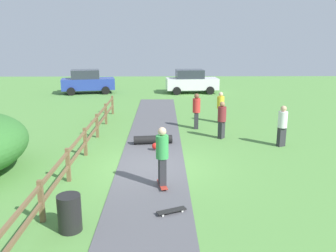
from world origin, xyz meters
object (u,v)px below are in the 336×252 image
at_px(bystander_red, 196,109).
at_px(bystander_maroon, 222,118).
at_px(trash_bin, 70,213).
at_px(skateboard_loose, 172,211).
at_px(parked_car_blue, 87,82).
at_px(skater_riding, 162,154).
at_px(bystander_white, 282,124).
at_px(skater_fallen, 153,140).
at_px(bystander_yellow, 221,106).
at_px(parked_car_white, 191,81).

distance_m(bystander_red, bystander_maroon, 2.05).
distance_m(trash_bin, skateboard_loose, 2.58).
bearing_deg(parked_car_blue, bystander_red, -56.32).
bearing_deg(skater_riding, bystander_maroon, 63.73).
bearing_deg(bystander_maroon, bystander_white, -27.93).
xyz_separation_m(skateboard_loose, parked_car_blue, (-6.37, 20.66, 0.87)).
xyz_separation_m(skater_fallen, parked_car_blue, (-5.73, 14.47, 0.76)).
bearing_deg(bystander_yellow, trash_bin, -115.73).
xyz_separation_m(trash_bin, bystander_white, (7.20, 6.67, 0.51)).
height_order(bystander_maroon, parked_car_blue, parked_car_blue).
bearing_deg(skater_fallen, skateboard_loose, -84.10).
xyz_separation_m(skater_fallen, bystander_white, (5.41, -0.30, 0.76)).
bearing_deg(bystander_white, skater_fallen, 176.84).
relative_size(skateboard_loose, bystander_maroon, 0.48).
relative_size(skater_fallen, parked_car_blue, 0.38).
distance_m(skater_fallen, bystander_yellow, 5.38).
bearing_deg(skateboard_loose, parked_car_white, 84.14).
distance_m(trash_bin, parked_car_white, 21.93).
height_order(skateboard_loose, parked_car_blue, parked_car_blue).
relative_size(bystander_white, bystander_maroon, 1.02).
bearing_deg(parked_car_blue, bystander_maroon, -56.95).
distance_m(skater_fallen, parked_car_white, 14.76).
relative_size(skater_riding, bystander_yellow, 1.13).
distance_m(bystander_white, parked_car_blue, 18.50).
height_order(skater_fallen, bystander_yellow, bystander_yellow).
bearing_deg(parked_car_blue, skater_fallen, -68.41).
distance_m(bystander_red, parked_car_white, 11.76).
relative_size(skater_riding, bystander_white, 1.08).
distance_m(skater_fallen, skateboard_loose, 6.22).
relative_size(trash_bin, bystander_red, 0.51).
height_order(skater_riding, skater_fallen, skater_riding).
relative_size(skater_fallen, bystander_red, 0.94).
relative_size(trash_bin, bystander_yellow, 0.54).
bearing_deg(skater_fallen, bystander_yellow, 48.89).
xyz_separation_m(skater_fallen, skateboard_loose, (0.64, -6.19, -0.11)).
relative_size(bystander_maroon, parked_car_white, 0.39).
bearing_deg(skateboard_loose, bystander_white, 50.98).
bearing_deg(parked_car_white, skater_riding, -97.11).
bearing_deg(bystander_maroon, skateboard_loose, -108.89).
bearing_deg(bystander_yellow, skateboard_loose, -105.68).
distance_m(skateboard_loose, parked_car_blue, 21.63).
relative_size(bystander_red, bystander_yellow, 1.07).
distance_m(bystander_maroon, parked_car_white, 13.54).
xyz_separation_m(bystander_yellow, parked_car_white, (-0.74, 10.46, 0.05)).
bearing_deg(skater_riding, skateboard_loose, -81.87).
distance_m(skater_riding, skateboard_loose, 1.98).
relative_size(skater_fallen, parked_car_white, 0.39).
bearing_deg(parked_car_blue, skater_riding, -72.10).
height_order(bystander_red, bystander_maroon, bystander_red).
relative_size(skater_riding, bystander_maroon, 1.11).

